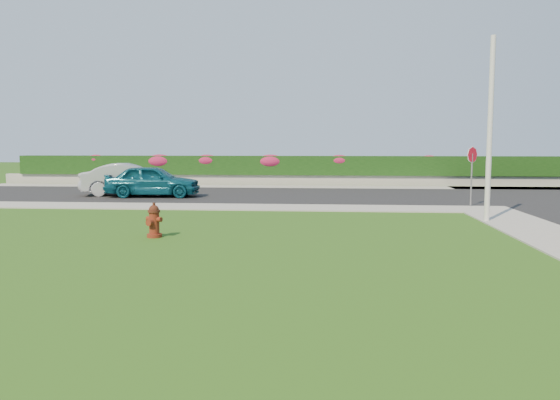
# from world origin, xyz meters

# --- Properties ---
(ground) EXTENTS (120.00, 120.00, 0.00)m
(ground) POSITION_xyz_m (0.00, 0.00, 0.00)
(ground) COLOR black
(ground) RESTS_ON ground
(street_far) EXTENTS (26.00, 8.00, 0.04)m
(street_far) POSITION_xyz_m (-5.00, 14.00, 0.02)
(street_far) COLOR black
(street_far) RESTS_ON ground
(sidewalk_far) EXTENTS (24.00, 2.00, 0.04)m
(sidewalk_far) POSITION_xyz_m (-6.00, 9.00, 0.02)
(sidewalk_far) COLOR gray
(sidewalk_far) RESTS_ON ground
(curb_corner) EXTENTS (2.00, 2.00, 0.04)m
(curb_corner) POSITION_xyz_m (7.00, 9.00, 0.02)
(curb_corner) COLOR gray
(curb_corner) RESTS_ON ground
(sidewalk_beyond) EXTENTS (34.00, 2.00, 0.04)m
(sidewalk_beyond) POSITION_xyz_m (-1.00, 19.00, 0.02)
(sidewalk_beyond) COLOR gray
(sidewalk_beyond) RESTS_ON ground
(retaining_wall) EXTENTS (34.00, 0.40, 0.60)m
(retaining_wall) POSITION_xyz_m (-1.00, 20.50, 0.30)
(retaining_wall) COLOR gray
(retaining_wall) RESTS_ON ground
(hedge) EXTENTS (32.00, 0.90, 1.10)m
(hedge) POSITION_xyz_m (-1.00, 20.60, 1.15)
(hedge) COLOR black
(hedge) RESTS_ON retaining_wall
(fire_hydrant) EXTENTS (0.46, 0.44, 0.88)m
(fire_hydrant) POSITION_xyz_m (-3.05, 2.29, 0.42)
(fire_hydrant) COLOR #561C0D
(fire_hydrant) RESTS_ON ground
(sedan_teal) EXTENTS (4.22, 1.92, 1.41)m
(sedan_teal) POSITION_xyz_m (-6.37, 12.54, 0.74)
(sedan_teal) COLOR #0C495D
(sedan_teal) RESTS_ON street_far
(sedan_silver) EXTENTS (4.65, 2.71, 1.45)m
(sedan_silver) POSITION_xyz_m (-7.69, 13.31, 0.76)
(sedan_silver) COLOR #AFB0B7
(sedan_silver) RESTS_ON street_far
(utility_pole) EXTENTS (0.16, 0.16, 5.55)m
(utility_pole) POSITION_xyz_m (6.17, 5.88, 2.78)
(utility_pole) COLOR silver
(utility_pole) RESTS_ON ground
(stop_sign) EXTENTS (0.47, 0.43, 2.28)m
(stop_sign) POSITION_xyz_m (6.71, 9.87, 1.67)
(stop_sign) COLOR slate
(stop_sign) RESTS_ON ground
(flower_clump_a) EXTENTS (1.13, 0.72, 0.56)m
(flower_clump_a) POSITION_xyz_m (-12.43, 20.50, 1.48)
(flower_clump_a) COLOR #C3215B
(flower_clump_a) RESTS_ON hedge
(flower_clump_b) EXTENTS (1.57, 1.01, 0.79)m
(flower_clump_b) POSITION_xyz_m (-8.54, 20.50, 1.39)
(flower_clump_b) COLOR #C3215B
(flower_clump_b) RESTS_ON hedge
(flower_clump_c) EXTENTS (1.36, 0.88, 0.68)m
(flower_clump_c) POSITION_xyz_m (-5.71, 20.50, 1.43)
(flower_clump_c) COLOR #C3215B
(flower_clump_c) RESTS_ON hedge
(flower_clump_d) EXTENTS (1.57, 1.01, 0.79)m
(flower_clump_d) POSITION_xyz_m (-1.95, 20.50, 1.39)
(flower_clump_d) COLOR #C3215B
(flower_clump_d) RESTS_ON hedge
(flower_clump_e) EXTENTS (1.27, 0.82, 0.64)m
(flower_clump_e) POSITION_xyz_m (2.02, 20.50, 1.45)
(flower_clump_e) COLOR #C3215B
(flower_clump_e) RESTS_ON hedge
(flower_clump_f) EXTENTS (1.01, 0.65, 0.51)m
(flower_clump_f) POSITION_xyz_m (7.08, 20.50, 1.50)
(flower_clump_f) COLOR #C3215B
(flower_clump_f) RESTS_ON hedge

